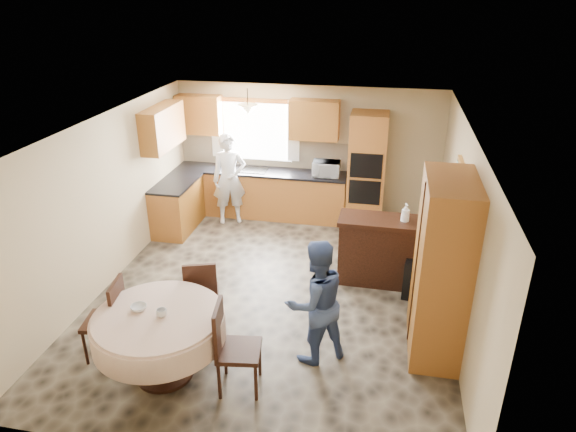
% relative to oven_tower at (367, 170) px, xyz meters
% --- Properties ---
extents(floor, '(5.00, 6.00, 0.01)m').
position_rel_oven_tower_xyz_m(floor, '(-1.15, -2.69, -1.06)').
color(floor, '#6C614C').
rests_on(floor, ground).
extents(ceiling, '(5.00, 6.00, 0.01)m').
position_rel_oven_tower_xyz_m(ceiling, '(-1.15, -2.69, 1.44)').
color(ceiling, white).
rests_on(ceiling, wall_back).
extents(wall_back, '(5.00, 0.02, 2.50)m').
position_rel_oven_tower_xyz_m(wall_back, '(-1.15, 0.31, 0.19)').
color(wall_back, tan).
rests_on(wall_back, floor).
extents(wall_front, '(5.00, 0.02, 2.50)m').
position_rel_oven_tower_xyz_m(wall_front, '(-1.15, -5.69, 0.19)').
color(wall_front, tan).
rests_on(wall_front, floor).
extents(wall_left, '(0.02, 6.00, 2.50)m').
position_rel_oven_tower_xyz_m(wall_left, '(-3.65, -2.69, 0.19)').
color(wall_left, tan).
rests_on(wall_left, floor).
extents(wall_right, '(0.02, 6.00, 2.50)m').
position_rel_oven_tower_xyz_m(wall_right, '(1.35, -2.69, 0.19)').
color(wall_right, tan).
rests_on(wall_right, floor).
extents(window, '(1.40, 0.03, 1.10)m').
position_rel_oven_tower_xyz_m(window, '(-2.15, 0.29, 0.54)').
color(window, white).
rests_on(window, wall_back).
extents(curtain_left, '(0.22, 0.02, 1.15)m').
position_rel_oven_tower_xyz_m(curtain_left, '(-2.90, 0.24, 0.59)').
color(curtain_left, white).
rests_on(curtain_left, wall_back).
extents(curtain_right, '(0.22, 0.02, 1.15)m').
position_rel_oven_tower_xyz_m(curtain_right, '(-1.40, 0.24, 0.59)').
color(curtain_right, white).
rests_on(curtain_right, wall_back).
extents(base_cab_back, '(3.30, 0.60, 0.88)m').
position_rel_oven_tower_xyz_m(base_cab_back, '(-2.00, 0.01, -0.62)').
color(base_cab_back, '#C67234').
rests_on(base_cab_back, floor).
extents(counter_back, '(3.30, 0.64, 0.04)m').
position_rel_oven_tower_xyz_m(counter_back, '(-2.00, 0.01, -0.16)').
color(counter_back, black).
rests_on(counter_back, base_cab_back).
extents(base_cab_left, '(0.60, 1.20, 0.88)m').
position_rel_oven_tower_xyz_m(base_cab_left, '(-3.35, -0.89, -0.62)').
color(base_cab_left, '#C67234').
rests_on(base_cab_left, floor).
extents(counter_left, '(0.64, 1.20, 0.04)m').
position_rel_oven_tower_xyz_m(counter_left, '(-3.35, -0.89, -0.16)').
color(counter_left, black).
rests_on(counter_left, base_cab_left).
extents(backsplash, '(3.30, 0.02, 0.55)m').
position_rel_oven_tower_xyz_m(backsplash, '(-2.00, 0.30, 0.12)').
color(backsplash, beige).
rests_on(backsplash, wall_back).
extents(wall_cab_left, '(0.85, 0.33, 0.72)m').
position_rel_oven_tower_xyz_m(wall_cab_left, '(-3.20, 0.15, 0.85)').
color(wall_cab_left, '#B96D2E').
rests_on(wall_cab_left, wall_back).
extents(wall_cab_right, '(0.90, 0.33, 0.72)m').
position_rel_oven_tower_xyz_m(wall_cab_right, '(-1.00, 0.15, 0.85)').
color(wall_cab_right, '#B96D2E').
rests_on(wall_cab_right, wall_back).
extents(wall_cab_side, '(0.33, 1.20, 0.72)m').
position_rel_oven_tower_xyz_m(wall_cab_side, '(-3.48, -0.89, 0.85)').
color(wall_cab_side, '#B96D2E').
rests_on(wall_cab_side, wall_left).
extents(oven_tower, '(0.66, 0.62, 2.12)m').
position_rel_oven_tower_xyz_m(oven_tower, '(0.00, 0.00, 0.00)').
color(oven_tower, '#C67234').
rests_on(oven_tower, floor).
extents(oven_upper, '(0.56, 0.01, 0.45)m').
position_rel_oven_tower_xyz_m(oven_upper, '(0.00, -0.31, 0.19)').
color(oven_upper, black).
rests_on(oven_upper, oven_tower).
extents(oven_lower, '(0.56, 0.01, 0.45)m').
position_rel_oven_tower_xyz_m(oven_lower, '(0.00, -0.31, -0.31)').
color(oven_lower, black).
rests_on(oven_lower, oven_tower).
extents(pendant, '(0.36, 0.36, 0.18)m').
position_rel_oven_tower_xyz_m(pendant, '(-2.15, -0.19, 1.06)').
color(pendant, beige).
rests_on(pendant, ceiling).
extents(sideboard, '(1.38, 0.59, 0.98)m').
position_rel_oven_tower_xyz_m(sideboard, '(0.40, -2.05, -0.57)').
color(sideboard, '#32170D').
rests_on(sideboard, floor).
extents(space_heater, '(0.46, 0.36, 0.58)m').
position_rel_oven_tower_xyz_m(space_heater, '(0.93, -2.41, -0.77)').
color(space_heater, black).
rests_on(space_heater, floor).
extents(cupboard, '(0.58, 1.17, 2.23)m').
position_rel_oven_tower_xyz_m(cupboard, '(1.07, -3.49, 0.06)').
color(cupboard, '#C67234').
rests_on(cupboard, floor).
extents(dining_table, '(1.48, 1.48, 0.84)m').
position_rel_oven_tower_xyz_m(dining_table, '(-2.01, -4.63, -0.40)').
color(dining_table, '#32170D').
rests_on(dining_table, floor).
extents(chair_left, '(0.51, 0.51, 1.03)m').
position_rel_oven_tower_xyz_m(chair_left, '(-2.75, -4.41, -0.49)').
color(chair_left, '#32170D').
rests_on(chair_left, floor).
extents(chair_back, '(0.56, 0.56, 1.01)m').
position_rel_oven_tower_xyz_m(chair_back, '(-1.87, -3.67, -0.50)').
color(chair_back, '#32170D').
rests_on(chair_back, floor).
extents(chair_right, '(0.53, 0.53, 1.08)m').
position_rel_oven_tower_xyz_m(chair_right, '(-1.18, -4.66, -0.47)').
color(chair_right, '#32170D').
rests_on(chair_right, floor).
extents(framed_picture, '(0.06, 0.65, 0.53)m').
position_rel_oven_tower_xyz_m(framed_picture, '(1.32, -2.17, 0.69)').
color(framed_picture, gold).
rests_on(framed_picture, wall_right).
extents(microwave, '(0.51, 0.35, 0.28)m').
position_rel_oven_tower_xyz_m(microwave, '(-0.73, -0.04, -0.00)').
color(microwave, silver).
rests_on(microwave, counter_back).
extents(person_sink, '(0.73, 0.62, 1.71)m').
position_rel_oven_tower_xyz_m(person_sink, '(-2.49, -0.39, -0.20)').
color(person_sink, silver).
rests_on(person_sink, floor).
extents(person_dining, '(0.97, 0.93, 1.57)m').
position_rel_oven_tower_xyz_m(person_dining, '(-0.35, -3.98, -0.27)').
color(person_dining, '#394D7E').
rests_on(person_dining, floor).
extents(bowl_sideboard, '(0.28, 0.28, 0.05)m').
position_rel_oven_tower_xyz_m(bowl_sideboard, '(-0.01, -2.05, -0.06)').
color(bowl_sideboard, '#B2B2B2').
rests_on(bowl_sideboard, sideboard).
extents(bottle_sideboard, '(0.16, 0.16, 0.33)m').
position_rel_oven_tower_xyz_m(bottle_sideboard, '(0.66, -2.05, 0.08)').
color(bottle_sideboard, silver).
rests_on(bottle_sideboard, sideboard).
extents(cup_table, '(0.14, 0.14, 0.09)m').
position_rel_oven_tower_xyz_m(cup_table, '(-1.95, -4.66, -0.17)').
color(cup_table, '#B2B2B2').
rests_on(cup_table, dining_table).
extents(bowl_table, '(0.20, 0.20, 0.06)m').
position_rel_oven_tower_xyz_m(bowl_table, '(-2.25, -4.59, -0.19)').
color(bowl_table, '#B2B2B2').
rests_on(bowl_table, dining_table).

